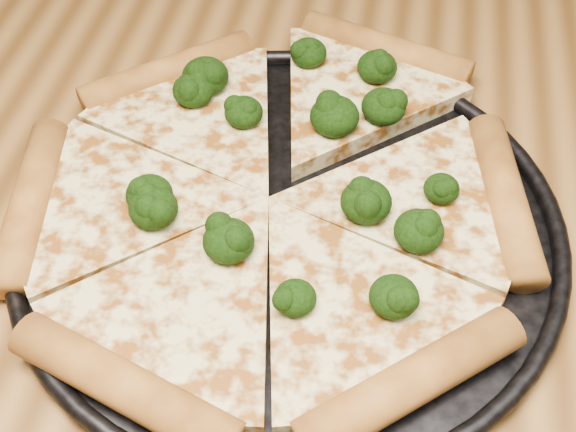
# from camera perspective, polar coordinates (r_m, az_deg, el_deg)

# --- Properties ---
(dining_table) EXTENTS (1.20, 0.90, 0.75)m
(dining_table) POSITION_cam_1_polar(r_m,az_deg,el_deg) (0.61, 4.27, -7.13)
(dining_table) COLOR brown
(dining_table) RESTS_ON ground
(pizza_pan) EXTENTS (0.39, 0.39, 0.02)m
(pizza_pan) POSITION_cam_1_polar(r_m,az_deg,el_deg) (0.53, 0.00, -0.58)
(pizza_pan) COLOR black
(pizza_pan) RESTS_ON dining_table
(pizza) EXTENTS (0.38, 0.42, 0.03)m
(pizza) POSITION_cam_1_polar(r_m,az_deg,el_deg) (0.54, -1.17, 1.58)
(pizza) COLOR #DDCD87
(pizza) RESTS_ON pizza_pan
(broccoli_florets) EXTENTS (0.23, 0.27, 0.03)m
(broccoli_florets) POSITION_cam_1_polar(r_m,az_deg,el_deg) (0.55, 0.37, 4.87)
(broccoli_florets) COLOR black
(broccoli_florets) RESTS_ON pizza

